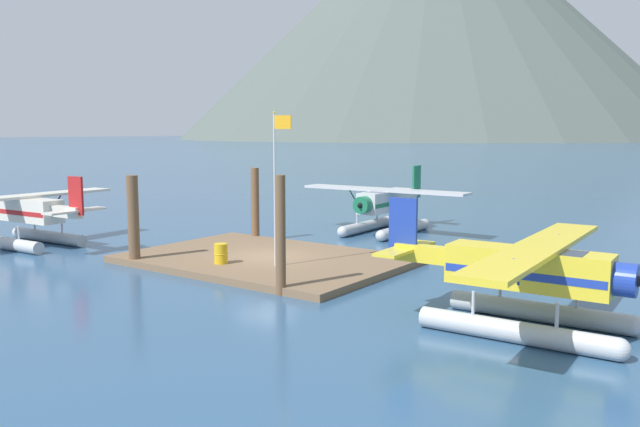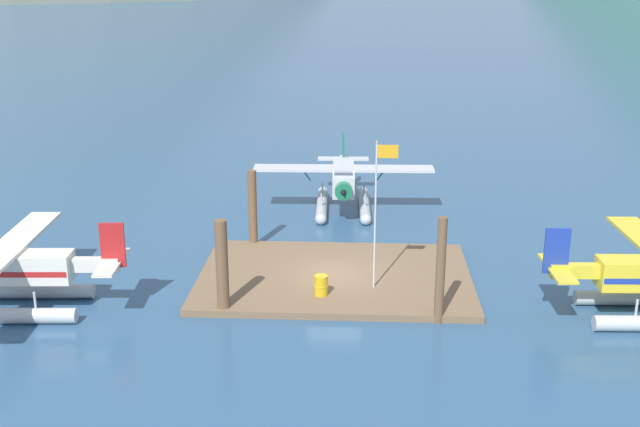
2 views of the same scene
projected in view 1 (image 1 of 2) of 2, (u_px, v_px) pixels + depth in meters
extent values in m
plane|color=#2D5175|center=(266.00, 263.00, 29.92)|extent=(1200.00, 1200.00, 0.00)
cube|color=brown|center=(266.00, 259.00, 29.90)|extent=(12.38, 8.63, 0.30)
cylinder|color=brown|center=(133.00, 221.00, 29.11)|extent=(0.51, 0.51, 4.08)
cylinder|color=brown|center=(281.00, 236.00, 23.74)|extent=(0.37, 0.37, 4.46)
cylinder|color=brown|center=(255.00, 205.00, 35.55)|extent=(0.44, 0.44, 4.05)
cylinder|color=silver|center=(275.00, 191.00, 27.31)|extent=(0.08, 0.08, 6.45)
cube|color=orange|center=(282.00, 122.00, 26.68)|extent=(0.90, 0.03, 0.56)
sphere|color=gold|center=(274.00, 113.00, 26.89)|extent=(0.10, 0.10, 0.10)
cylinder|color=gold|center=(221.00, 254.00, 28.18)|extent=(0.58, 0.58, 0.88)
torus|color=gold|center=(221.00, 254.00, 28.18)|extent=(0.62, 0.62, 0.04)
cone|color=#4C5651|center=(436.00, 16.00, 501.81)|extent=(394.48, 394.48, 189.84)
cylinder|color=#B7BABF|center=(5.00, 243.00, 33.19)|extent=(5.63, 0.97, 0.64)
cylinder|color=#B7BABF|center=(49.00, 237.00, 35.29)|extent=(5.63, 0.97, 0.64)
sphere|color=#B7BABF|center=(18.00, 232.00, 36.77)|extent=(0.64, 0.64, 0.64)
cylinder|color=#B7BABF|center=(19.00, 232.00, 32.47)|extent=(0.10, 0.10, 0.70)
cylinder|color=#B7BABF|center=(35.00, 223.00, 35.84)|extent=(0.10, 0.10, 0.70)
cylinder|color=#B7BABF|center=(62.00, 226.00, 34.56)|extent=(0.10, 0.10, 0.70)
cube|color=silver|center=(26.00, 210.00, 34.03)|extent=(4.86, 1.52, 1.20)
cube|color=#B21E1E|center=(26.00, 211.00, 34.05)|extent=(4.77, 1.53, 0.24)
cube|color=#283347|center=(13.00, 202.00, 34.57)|extent=(1.16, 1.12, 0.56)
cube|color=silver|center=(22.00, 197.00, 34.11)|extent=(2.00, 10.46, 0.14)
cylinder|color=#B21E1E|center=(59.00, 199.00, 35.99)|extent=(0.12, 0.63, 0.84)
cube|color=silver|center=(65.00, 212.00, 32.30)|extent=(2.22, 0.57, 0.56)
cube|color=#B21E1E|center=(76.00, 196.00, 31.71)|extent=(1.01, 0.18, 1.90)
cube|color=silver|center=(75.00, 211.00, 31.86)|extent=(0.99, 3.24, 0.10)
cylinder|color=#B7BABF|center=(537.00, 311.00, 20.65)|extent=(5.62, 0.86, 0.64)
sphere|color=#B7BABF|center=(633.00, 326.00, 19.12)|extent=(0.64, 0.64, 0.64)
cylinder|color=#B7BABF|center=(513.00, 332.00, 18.58)|extent=(5.62, 0.86, 0.64)
sphere|color=#B7BABF|center=(619.00, 350.00, 17.05)|extent=(0.64, 0.64, 0.64)
cylinder|color=#B7BABF|center=(577.00, 296.00, 19.91)|extent=(0.10, 0.10, 0.70)
cylinder|color=#B7BABF|center=(500.00, 286.00, 21.23)|extent=(0.10, 0.10, 0.70)
cylinder|color=#B7BABF|center=(557.00, 315.00, 17.84)|extent=(0.10, 0.10, 0.70)
cylinder|color=#B7BABF|center=(473.00, 303.00, 19.16)|extent=(0.10, 0.10, 0.70)
cube|color=yellow|center=(527.00, 269.00, 19.41)|extent=(4.85, 1.43, 1.20)
cube|color=#1E389E|center=(527.00, 272.00, 19.43)|extent=(4.75, 1.45, 0.24)
cube|color=#283347|center=(565.00, 262.00, 18.78)|extent=(1.14, 1.10, 0.56)
cube|color=yellow|center=(539.00, 248.00, 19.17)|extent=(1.81, 10.45, 0.14)
cylinder|color=#1E389E|center=(557.00, 248.00, 21.03)|extent=(0.10, 0.62, 0.84)
cylinder|color=#1E389E|center=(516.00, 272.00, 17.39)|extent=(0.10, 0.62, 0.84)
cylinder|color=#1E389E|center=(626.00, 280.00, 17.94)|extent=(0.64, 0.98, 0.96)
cube|color=yellow|center=(427.00, 254.00, 21.18)|extent=(2.22, 0.53, 0.56)
cube|color=#1E389E|center=(403.00, 226.00, 21.56)|extent=(1.00, 0.16, 1.90)
cube|color=yellow|center=(405.00, 249.00, 21.60)|extent=(0.93, 3.23, 0.10)
cylinder|color=#B7BABF|center=(404.00, 229.00, 37.87)|extent=(0.80, 5.62, 0.64)
sphere|color=#B7BABF|center=(381.00, 236.00, 35.57)|extent=(0.64, 0.64, 0.64)
cylinder|color=#B7BABF|center=(367.00, 226.00, 39.26)|extent=(0.80, 5.62, 0.64)
sphere|color=#B7BABF|center=(343.00, 232.00, 36.95)|extent=(0.64, 0.64, 0.64)
cylinder|color=#B7BABF|center=(395.00, 220.00, 36.80)|extent=(0.10, 0.10, 0.70)
cylinder|color=#B7BABF|center=(413.00, 216.00, 38.77)|extent=(0.10, 0.10, 0.70)
cylinder|color=#B7BABF|center=(357.00, 217.00, 38.18)|extent=(0.10, 0.10, 0.70)
cylinder|color=#B7BABF|center=(377.00, 213.00, 40.16)|extent=(0.10, 0.10, 0.70)
cube|color=silver|center=(386.00, 201.00, 38.36)|extent=(1.38, 4.83, 1.20)
cube|color=#196B47|center=(386.00, 202.00, 38.37)|extent=(1.39, 4.74, 0.24)
cube|color=#283347|center=(377.00, 197.00, 37.43)|extent=(1.09, 1.13, 0.56)
cube|color=silver|center=(383.00, 190.00, 38.02)|extent=(10.44, 1.70, 0.14)
cylinder|color=#196B47|center=(417.00, 198.00, 36.84)|extent=(0.62, 0.10, 0.84)
cylinder|color=#196B47|center=(351.00, 193.00, 39.29)|extent=(0.62, 0.10, 0.84)
cylinder|color=#196B47|center=(363.00, 205.00, 36.14)|extent=(0.98, 0.63, 0.96)
cone|color=black|center=(359.00, 206.00, 35.77)|extent=(0.37, 0.36, 0.36)
cube|color=silver|center=(410.00, 195.00, 41.01)|extent=(0.50, 2.21, 0.56)
cube|color=#196B47|center=(417.00, 180.00, 41.65)|extent=(0.15, 1.00, 1.90)
cube|color=silver|center=(416.00, 192.00, 41.66)|extent=(3.22, 0.89, 0.10)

